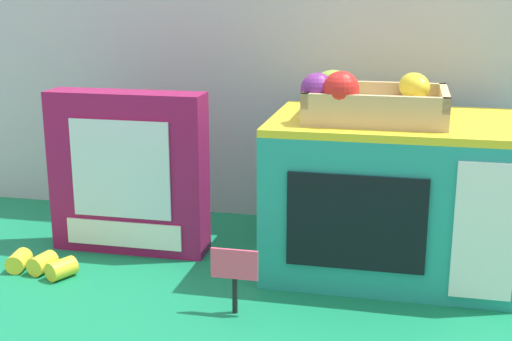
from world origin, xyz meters
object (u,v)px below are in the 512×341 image
object	(u,v)px
toy_microwave	(392,195)
food_groups_crate	(368,101)
loose_toy_banana	(41,264)
cookie_set_box	(128,173)
price_sign	(234,271)

from	to	relation	value
toy_microwave	food_groups_crate	size ratio (longest dim) A/B	1.77
toy_microwave	loose_toy_banana	distance (m)	0.60
cookie_set_box	loose_toy_banana	size ratio (longest dim) A/B	2.22
food_groups_crate	price_sign	xyz separation A→B (m)	(-0.17, -0.21, -0.22)
cookie_set_box	loose_toy_banana	xyz separation A→B (m)	(-0.11, -0.14, -0.13)
food_groups_crate	loose_toy_banana	bearing A→B (deg)	-165.39
toy_microwave	food_groups_crate	xyz separation A→B (m)	(-0.05, -0.02, 0.16)
food_groups_crate	loose_toy_banana	world-z (taller)	food_groups_crate
cookie_set_box	toy_microwave	bearing A→B (deg)	2.34
toy_microwave	price_sign	bearing A→B (deg)	-133.14
cookie_set_box	price_sign	size ratio (longest dim) A/B	2.90
loose_toy_banana	toy_microwave	bearing A→B (deg)	15.46
loose_toy_banana	price_sign	bearing A→B (deg)	-11.48
toy_microwave	loose_toy_banana	bearing A→B (deg)	-164.54
cookie_set_box	price_sign	world-z (taller)	cookie_set_box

